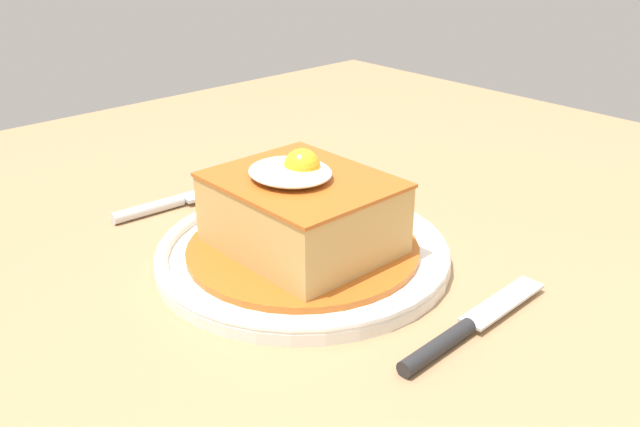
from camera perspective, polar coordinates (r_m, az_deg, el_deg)
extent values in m
cube|color=#A87F56|center=(0.63, 9.29, -5.01)|extent=(1.26, 1.06, 0.04)
cylinder|color=#A87F56|center=(1.42, 2.47, -4.07)|extent=(0.07, 0.07, 0.71)
cylinder|color=white|center=(0.60, -1.42, -3.59)|extent=(0.25, 0.25, 0.01)
torus|color=white|center=(0.59, -1.43, -2.96)|extent=(0.25, 0.25, 0.01)
cylinder|color=#B75B1E|center=(0.59, -1.43, -2.91)|extent=(0.20, 0.20, 0.01)
cube|color=tan|center=(0.58, -1.46, -0.06)|extent=(0.14, 0.12, 0.06)
cube|color=#B75B1E|center=(0.57, -1.49, 2.79)|extent=(0.15, 0.12, 0.00)
ellipsoid|color=white|center=(0.56, -2.49, 3.48)|extent=(0.07, 0.07, 0.01)
sphere|color=yellow|center=(0.56, -1.50, 3.88)|extent=(0.03, 0.03, 0.03)
cylinder|color=silver|center=(0.71, -14.01, 0.35)|extent=(0.02, 0.08, 0.01)
cube|color=silver|center=(0.73, -9.50, 1.66)|extent=(0.02, 0.05, 0.00)
cylinder|color=silver|center=(0.74, -7.51, 1.96)|extent=(0.00, 0.03, 0.00)
cylinder|color=silver|center=(0.74, -7.84, 2.14)|extent=(0.00, 0.03, 0.00)
cylinder|color=silver|center=(0.75, -8.16, 2.32)|extent=(0.00, 0.03, 0.00)
cylinder|color=#262628|center=(0.49, 9.71, -10.81)|extent=(0.01, 0.08, 0.01)
cube|color=silver|center=(0.55, 14.90, -7.11)|extent=(0.02, 0.09, 0.00)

